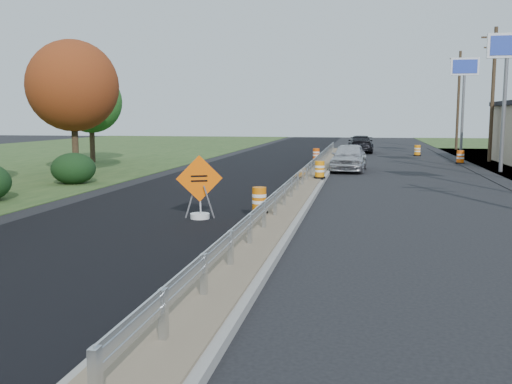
% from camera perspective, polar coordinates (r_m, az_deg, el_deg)
% --- Properties ---
extents(ground, '(140.00, 140.00, 0.00)m').
position_cam_1_polar(ground, '(19.51, 2.82, -1.96)').
color(ground, black).
rests_on(ground, ground).
extents(milled_overlay, '(7.20, 120.00, 0.01)m').
position_cam_1_polar(milled_overlay, '(30.07, -2.89, 1.41)').
color(milled_overlay, black).
rests_on(milled_overlay, ground).
extents(median, '(1.60, 55.00, 0.23)m').
position_cam_1_polar(median, '(27.37, 5.11, 1.00)').
color(median, gray).
rests_on(median, ground).
extents(guardrail, '(0.10, 46.15, 0.72)m').
position_cam_1_polar(guardrail, '(28.30, 5.32, 2.47)').
color(guardrail, silver).
rests_on(guardrail, median).
extents(pylon_sign_mid, '(2.20, 0.30, 7.90)m').
position_cam_1_polar(pylon_sign_mid, '(36.09, 23.79, 12.11)').
color(pylon_sign_mid, slate).
rests_on(pylon_sign_mid, ground).
extents(pylon_sign_north, '(2.20, 0.30, 7.90)m').
position_cam_1_polar(pylon_sign_north, '(49.80, 20.12, 10.86)').
color(pylon_sign_north, slate).
rests_on(pylon_sign_north, ground).
extents(utility_pole_nmid, '(1.90, 0.26, 9.40)m').
position_cam_1_polar(utility_pole_nmid, '(44.01, 22.60, 9.23)').
color(utility_pole_nmid, '#473523').
rests_on(utility_pole_nmid, ground).
extents(utility_pole_north, '(1.90, 0.26, 9.40)m').
position_cam_1_polar(utility_pole_north, '(58.77, 19.58, 8.81)').
color(utility_pole_north, '#473523').
rests_on(utility_pole_north, ground).
extents(hedge_north, '(2.09, 2.09, 1.52)m').
position_cam_1_polar(hedge_north, '(28.63, -17.80, 2.26)').
color(hedge_north, black).
rests_on(hedge_north, ground).
extents(tree_near_red, '(4.95, 4.95, 7.35)m').
position_cam_1_polar(tree_near_red, '(33.03, -17.85, 10.05)').
color(tree_near_red, '#473523').
rests_on(tree_near_red, ground).
extents(tree_near_back, '(4.29, 4.29, 6.37)m').
position_cam_1_polar(tree_near_back, '(41.48, -16.20, 8.64)').
color(tree_near_back, '#473523').
rests_on(tree_near_back, ground).
extents(caution_sign, '(1.35, 0.63, 2.03)m').
position_cam_1_polar(caution_sign, '(18.11, -5.65, -1.09)').
color(caution_sign, white).
rests_on(caution_sign, ground).
extents(barrel_median_near, '(0.55, 0.55, 0.81)m').
position_cam_1_polar(barrel_median_near, '(17.82, 0.33, -0.86)').
color(barrel_median_near, black).
rests_on(barrel_median_near, median).
extents(barrel_median_mid, '(0.57, 0.57, 0.84)m').
position_cam_1_polar(barrel_median_mid, '(27.95, 6.38, 2.20)').
color(barrel_median_mid, black).
rests_on(barrel_median_mid, median).
extents(barrel_median_far, '(0.56, 0.56, 0.82)m').
position_cam_1_polar(barrel_median_far, '(39.36, 6.03, 3.74)').
color(barrel_median_far, black).
rests_on(barrel_median_far, median).
extents(barrel_shoulder_mid, '(0.62, 0.62, 0.90)m').
position_cam_1_polar(barrel_shoulder_mid, '(41.68, 19.76, 3.29)').
color(barrel_shoulder_mid, black).
rests_on(barrel_shoulder_mid, ground).
extents(barrel_shoulder_far, '(0.60, 0.60, 0.88)m').
position_cam_1_polar(barrel_shoulder_far, '(48.76, 15.83, 3.99)').
color(barrel_shoulder_far, black).
rests_on(barrel_shoulder_far, ground).
extents(car_silver, '(2.24, 4.97, 1.66)m').
position_cam_1_polar(car_silver, '(34.30, 9.29, 3.46)').
color(car_silver, silver).
rests_on(car_silver, ground).
extents(car_dark_far, '(2.33, 5.37, 1.54)m').
position_cam_1_polar(car_dark_far, '(51.93, 10.40, 4.74)').
color(car_dark_far, black).
rests_on(car_dark_far, ground).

